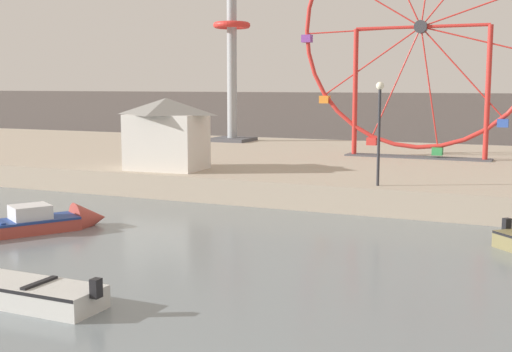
% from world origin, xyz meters
% --- Properties ---
extents(quay_promenade, '(110.00, 22.21, 1.12)m').
position_xyz_m(quay_promenade, '(0.00, 29.93, 0.56)').
color(quay_promenade, tan).
rests_on(quay_promenade, ground_plane).
extents(distant_town_skyline, '(140.00, 3.00, 4.40)m').
position_xyz_m(distant_town_skyline, '(0.00, 55.98, 2.20)').
color(distant_town_skyline, '#564C47').
rests_on(distant_town_skyline, ground_plane).
extents(motorboat_faded_red, '(3.99, 5.39, 1.39)m').
position_xyz_m(motorboat_faded_red, '(-11.62, 11.42, 0.32)').
color(motorboat_faded_red, '#B24238').
rests_on(motorboat_faded_red, ground_plane).
extents(ferris_wheel_red_frame, '(13.58, 1.20, 13.90)m').
position_xyz_m(ferris_wheel_red_frame, '(-2.09, 30.94, 8.10)').
color(ferris_wheel_red_frame, red).
rests_on(ferris_wheel_red_frame, quay_promenade).
extents(drop_tower_steel_tower, '(2.80, 2.80, 14.32)m').
position_xyz_m(drop_tower_steel_tower, '(-16.50, 36.93, 7.67)').
color(drop_tower_steel_tower, '#999EA3').
rests_on(drop_tower_steel_tower, quay_promenade).
extents(carnival_booth_white_ticket, '(3.99, 3.04, 3.44)m').
position_xyz_m(carnival_booth_white_ticket, '(-12.15, 20.82, 2.91)').
color(carnival_booth_white_ticket, silver).
rests_on(carnival_booth_white_ticket, quay_promenade).
extents(promenade_lamp_near, '(0.32, 0.32, 4.19)m').
position_xyz_m(promenade_lamp_near, '(-1.52, 19.70, 3.83)').
color(promenade_lamp_near, '#2D2D33').
rests_on(promenade_lamp_near, quay_promenade).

